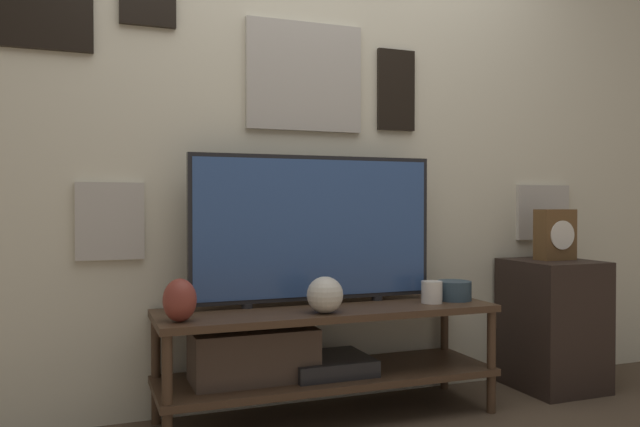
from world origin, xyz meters
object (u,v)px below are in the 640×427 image
candle_jar (432,292)px  mantel_clock (555,235)px  vase_round_glass (325,295)px  vase_wide_bowl (454,291)px  vase_urn_stoneware (180,300)px  television (315,228)px

candle_jar → mantel_clock: mantel_clock is taller
vase_round_glass → vase_wide_bowl: bearing=8.9°
mantel_clock → vase_wide_bowl: bearing=-175.3°
candle_jar → mantel_clock: size_ratio=0.38×
vase_wide_bowl → vase_urn_stoneware: size_ratio=0.97×
television → vase_wide_bowl: television is taller
television → vase_urn_stoneware: television is taller
candle_jar → vase_urn_stoneware: bearing=-177.5°
television → vase_wide_bowl: 0.73m
vase_round_glass → candle_jar: 0.55m
candle_jar → television: bearing=162.6°
television → candle_jar: bearing=-17.4°
television → vase_urn_stoneware: (-0.63, -0.21, -0.26)m
vase_round_glass → vase_wide_bowl: 0.70m
vase_round_glass → vase_urn_stoneware: 0.59m
vase_urn_stoneware → mantel_clock: (1.92, 0.14, 0.21)m
television → vase_urn_stoneware: 0.71m
television → vase_round_glass: 0.36m
vase_round_glass → mantel_clock: mantel_clock is taller
mantel_clock → vase_urn_stoneware: bearing=-175.9°
television → candle_jar: (0.51, -0.16, -0.29)m
television → vase_round_glass: bearing=-99.9°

